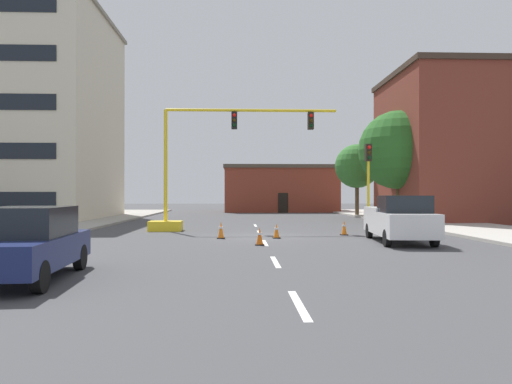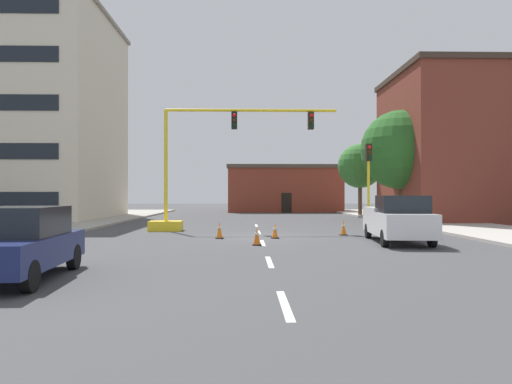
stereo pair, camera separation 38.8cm
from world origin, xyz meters
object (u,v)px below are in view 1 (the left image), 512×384
(pickup_truck_white, at_px, (399,219))
(traffic_cone_roadside_d, at_px, (260,236))
(traffic_light_pole_right, at_px, (368,167))
(traffic_signal_gantry, at_px, (191,189))
(sedan_navy_near_left, at_px, (27,243))
(traffic_cone_roadside_c, at_px, (221,230))
(tree_right_far, at_px, (357,166))
(tree_right_mid, at_px, (398,150))
(traffic_cone_roadside_b, at_px, (276,231))
(traffic_cone_roadside_a, at_px, (344,228))

(pickup_truck_white, bearing_deg, traffic_cone_roadside_d, -171.37)
(traffic_light_pole_right, bearing_deg, traffic_signal_gantry, 175.15)
(sedan_navy_near_left, bearing_deg, traffic_light_pole_right, 49.38)
(traffic_light_pole_right, distance_m, traffic_cone_roadside_c, 9.33)
(traffic_light_pole_right, distance_m, pickup_truck_white, 6.33)
(traffic_signal_gantry, bearing_deg, traffic_cone_roadside_c, -68.39)
(traffic_signal_gantry, bearing_deg, sedan_navy_near_left, -99.02)
(pickup_truck_white, bearing_deg, traffic_cone_roadside_c, 165.34)
(tree_right_far, bearing_deg, pickup_truck_white, -100.14)
(tree_right_mid, xyz_separation_m, sedan_navy_near_left, (-16.90, -23.16, -4.45))
(pickup_truck_white, height_order, traffic_cone_roadside_d, pickup_truck_white)
(traffic_signal_gantry, relative_size, traffic_cone_roadside_c, 13.25)
(tree_right_far, height_order, tree_right_mid, tree_right_mid)
(traffic_cone_roadside_b, bearing_deg, sedan_navy_near_left, -123.08)
(traffic_light_pole_right, distance_m, traffic_cone_roadside_a, 4.27)
(traffic_signal_gantry, distance_m, sedan_navy_near_left, 15.23)
(pickup_truck_white, relative_size, traffic_cone_roadside_a, 7.35)
(traffic_cone_roadside_d, bearing_deg, traffic_cone_roadside_c, 119.68)
(traffic_signal_gantry, distance_m, tree_right_far, 21.89)
(traffic_cone_roadside_b, bearing_deg, traffic_signal_gantry, 133.83)
(traffic_cone_roadside_b, relative_size, traffic_cone_roadside_c, 0.88)
(tree_right_far, distance_m, traffic_cone_roadside_a, 21.21)
(traffic_signal_gantry, height_order, pickup_truck_white, traffic_signal_gantry)
(traffic_signal_gantry, relative_size, traffic_cone_roadside_d, 14.57)
(tree_right_far, bearing_deg, traffic_signal_gantry, -128.89)
(traffic_cone_roadside_a, bearing_deg, pickup_truck_white, -66.78)
(traffic_cone_roadside_b, relative_size, traffic_cone_roadside_d, 0.97)
(traffic_signal_gantry, bearing_deg, tree_right_far, 51.11)
(tree_right_mid, xyz_separation_m, traffic_cone_roadside_c, (-12.69, -12.80, -4.95))
(traffic_signal_gantry, height_order, traffic_cone_roadside_c, traffic_signal_gantry)
(traffic_signal_gantry, height_order, tree_right_mid, tree_right_mid)
(sedan_navy_near_left, relative_size, traffic_cone_roadside_b, 6.62)
(traffic_cone_roadside_d, bearing_deg, tree_right_far, 67.40)
(traffic_light_pole_right, xyz_separation_m, traffic_cone_roadside_b, (-5.36, -3.75, -3.19))
(traffic_cone_roadside_c, bearing_deg, traffic_light_pole_right, 25.54)
(traffic_signal_gantry, xyz_separation_m, pickup_truck_white, (9.45, -6.61, -1.35))
(tree_right_far, relative_size, traffic_cone_roadside_a, 8.87)
(traffic_light_pole_right, bearing_deg, tree_right_mid, 62.15)
(traffic_signal_gantry, distance_m, traffic_cone_roadside_b, 6.65)
(tree_right_far, relative_size, traffic_cone_roadside_b, 9.63)
(tree_right_mid, xyz_separation_m, traffic_cone_roadside_b, (-10.12, -12.76, -4.99))
(traffic_light_pole_right, bearing_deg, traffic_cone_roadside_d, -133.17)
(sedan_navy_near_left, distance_m, traffic_cone_roadside_c, 11.19)
(tree_right_mid, height_order, traffic_cone_roadside_a, tree_right_mid)
(traffic_light_pole_right, relative_size, tree_right_far, 0.72)
(traffic_signal_gantry, xyz_separation_m, tree_right_far, (13.66, 16.94, 2.32))
(pickup_truck_white, bearing_deg, tree_right_far, 79.86)
(tree_right_far, xyz_separation_m, traffic_cone_roadside_b, (-9.27, -21.52, -4.30))
(tree_right_mid, height_order, traffic_cone_roadside_d, tree_right_mid)
(tree_right_mid, relative_size, traffic_cone_roadside_a, 10.92)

